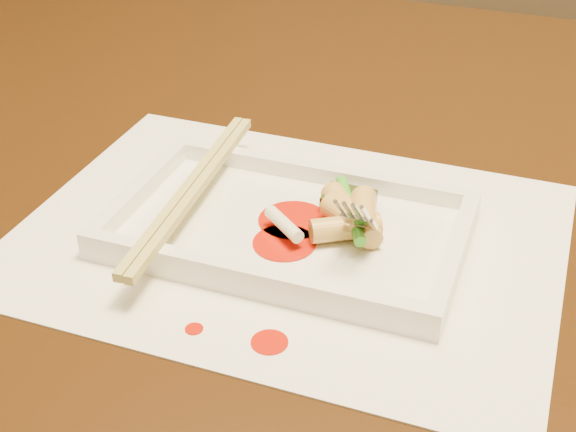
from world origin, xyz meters
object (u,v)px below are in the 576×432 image
(table, at_px, (339,254))
(chopstick_a, at_px, (187,188))
(placemat, at_px, (288,237))
(fork, at_px, (392,144))
(plate_base, at_px, (288,232))

(table, xyz_separation_m, chopstick_a, (-0.09, -0.13, 0.13))
(chopstick_a, bearing_deg, placemat, 0.00)
(fork, bearing_deg, placemat, -165.58)
(placemat, relative_size, chopstick_a, 1.68)
(table, height_order, chopstick_a, chopstick_a)
(placemat, xyz_separation_m, chopstick_a, (-0.08, 0.00, 0.03))
(placemat, xyz_separation_m, fork, (0.07, 0.02, 0.08))
(table, bearing_deg, placemat, -91.74)
(placemat, bearing_deg, fork, 14.42)
(chopstick_a, height_order, fork, fork)
(plate_base, xyz_separation_m, chopstick_a, (-0.08, 0.00, 0.02))
(placemat, xyz_separation_m, plate_base, (0.00, 0.00, 0.00))
(table, distance_m, plate_base, 0.17)
(chopstick_a, bearing_deg, table, 56.13)
(plate_base, distance_m, chopstick_a, 0.08)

